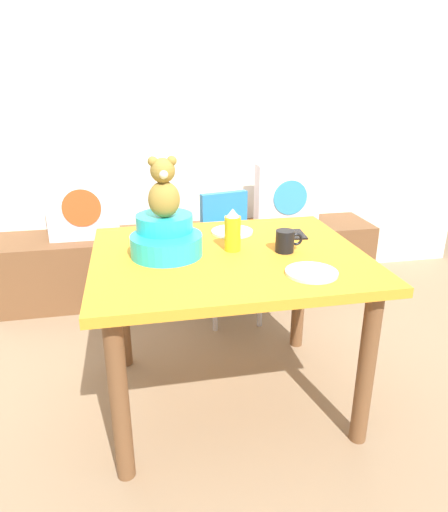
{
  "coord_description": "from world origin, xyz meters",
  "views": [
    {
      "loc": [
        -0.38,
        -1.77,
        1.42
      ],
      "look_at": [
        0.0,
        0.1,
        0.69
      ],
      "focal_mm": 31.96,
      "sensor_mm": 36.0,
      "label": 1
    }
  ],
  "objects_px": {
    "infant_seat_teal": "(166,237)",
    "dinner_plate_near": "(232,232)",
    "dining_table": "(229,277)",
    "teddy_bear": "(164,189)",
    "cell_phone": "(297,234)",
    "coffee_mug": "(285,241)",
    "ketchup_bottle": "(233,231)",
    "pillow_floral_right": "(287,195)",
    "pillow_floral_left": "(83,205)",
    "dinner_plate_far": "(311,272)",
    "highchair": "(232,240)"
  },
  "relations": [
    {
      "from": "infant_seat_teal",
      "to": "dinner_plate_near",
      "type": "bearing_deg",
      "value": 33.56
    },
    {
      "from": "dining_table",
      "to": "dinner_plate_near",
      "type": "height_order",
      "value": "dinner_plate_near"
    },
    {
      "from": "teddy_bear",
      "to": "dinner_plate_near",
      "type": "bearing_deg",
      "value": 33.62
    },
    {
      "from": "cell_phone",
      "to": "dining_table",
      "type": "bearing_deg",
      "value": 30.5
    },
    {
      "from": "infant_seat_teal",
      "to": "coffee_mug",
      "type": "xyz_separation_m",
      "value": [
        0.5,
        -0.08,
        -0.02
      ]
    },
    {
      "from": "ketchup_bottle",
      "to": "coffee_mug",
      "type": "relative_size",
      "value": 1.54
    },
    {
      "from": "pillow_floral_right",
      "to": "dining_table",
      "type": "bearing_deg",
      "value": -119.25
    },
    {
      "from": "pillow_floral_left",
      "to": "ketchup_bottle",
      "type": "relative_size",
      "value": 2.38
    },
    {
      "from": "dinner_plate_far",
      "to": "dinner_plate_near",
      "type": "bearing_deg",
      "value": 108.72
    },
    {
      "from": "infant_seat_teal",
      "to": "dinner_plate_near",
      "type": "distance_m",
      "value": 0.41
    },
    {
      "from": "dining_table",
      "to": "cell_phone",
      "type": "distance_m",
      "value": 0.43
    },
    {
      "from": "infant_seat_teal",
      "to": "dinner_plate_near",
      "type": "relative_size",
      "value": 1.65
    },
    {
      "from": "pillow_floral_left",
      "to": "teddy_bear",
      "type": "height_order",
      "value": "teddy_bear"
    },
    {
      "from": "highchair",
      "to": "dinner_plate_near",
      "type": "distance_m",
      "value": 0.57
    },
    {
      "from": "pillow_floral_left",
      "to": "dinner_plate_near",
      "type": "relative_size",
      "value": 2.2
    },
    {
      "from": "ketchup_bottle",
      "to": "coffee_mug",
      "type": "height_order",
      "value": "ketchup_bottle"
    },
    {
      "from": "pillow_floral_right",
      "to": "dining_table",
      "type": "distance_m",
      "value": 1.38
    },
    {
      "from": "highchair",
      "to": "coffee_mug",
      "type": "bearing_deg",
      "value": -86.33
    },
    {
      "from": "infant_seat_teal",
      "to": "teddy_bear",
      "type": "bearing_deg",
      "value": -90.0
    },
    {
      "from": "infant_seat_teal",
      "to": "dining_table",
      "type": "bearing_deg",
      "value": -11.08
    },
    {
      "from": "highchair",
      "to": "pillow_floral_left",
      "type": "bearing_deg",
      "value": 155.12
    },
    {
      "from": "teddy_bear",
      "to": "dinner_plate_near",
      "type": "height_order",
      "value": "teddy_bear"
    },
    {
      "from": "highchair",
      "to": "dinner_plate_far",
      "type": "relative_size",
      "value": 3.95
    },
    {
      "from": "ketchup_bottle",
      "to": "coffee_mug",
      "type": "xyz_separation_m",
      "value": [
        0.22,
        -0.06,
        -0.04
      ]
    },
    {
      "from": "pillow_floral_left",
      "to": "ketchup_bottle",
      "type": "xyz_separation_m",
      "value": [
        0.73,
        -1.17,
        0.15
      ]
    },
    {
      "from": "ketchup_bottle",
      "to": "dinner_plate_near",
      "type": "relative_size",
      "value": 0.92
    },
    {
      "from": "pillow_floral_right",
      "to": "ketchup_bottle",
      "type": "bearing_deg",
      "value": -119.06
    },
    {
      "from": "highchair",
      "to": "coffee_mug",
      "type": "relative_size",
      "value": 6.58
    },
    {
      "from": "ketchup_bottle",
      "to": "dinner_plate_far",
      "type": "relative_size",
      "value": 0.92
    },
    {
      "from": "infant_seat_teal",
      "to": "teddy_bear",
      "type": "xyz_separation_m",
      "value": [
        -0.0,
        -0.0,
        0.21
      ]
    },
    {
      "from": "dinner_plate_near",
      "to": "infant_seat_teal",
      "type": "bearing_deg",
      "value": -146.44
    },
    {
      "from": "dining_table",
      "to": "infant_seat_teal",
      "type": "height_order",
      "value": "infant_seat_teal"
    },
    {
      "from": "dining_table",
      "to": "dinner_plate_far",
      "type": "xyz_separation_m",
      "value": [
        0.26,
        -0.28,
        0.12
      ]
    },
    {
      "from": "pillow_floral_right",
      "to": "cell_phone",
      "type": "xyz_separation_m",
      "value": [
        -0.3,
        -1.02,
        0.06
      ]
    },
    {
      "from": "pillow_floral_left",
      "to": "pillow_floral_right",
      "type": "distance_m",
      "value": 1.38
    },
    {
      "from": "dinner_plate_near",
      "to": "pillow_floral_left",
      "type": "bearing_deg",
      "value": 130.1
    },
    {
      "from": "pillow_floral_right",
      "to": "coffee_mug",
      "type": "distance_m",
      "value": 1.31
    },
    {
      "from": "cell_phone",
      "to": "infant_seat_teal",
      "type": "bearing_deg",
      "value": 16.24
    },
    {
      "from": "infant_seat_teal",
      "to": "cell_phone",
      "type": "distance_m",
      "value": 0.64
    },
    {
      "from": "cell_phone",
      "to": "ketchup_bottle",
      "type": "bearing_deg",
      "value": 27.31
    },
    {
      "from": "infant_seat_teal",
      "to": "coffee_mug",
      "type": "bearing_deg",
      "value": -8.86
    },
    {
      "from": "pillow_floral_right",
      "to": "dinner_plate_far",
      "type": "relative_size",
      "value": 2.2
    },
    {
      "from": "dinner_plate_near",
      "to": "dinner_plate_far",
      "type": "bearing_deg",
      "value": -71.28
    },
    {
      "from": "dinner_plate_near",
      "to": "cell_phone",
      "type": "distance_m",
      "value": 0.31
    },
    {
      "from": "pillow_floral_right",
      "to": "teddy_bear",
      "type": "distance_m",
      "value": 1.52
    },
    {
      "from": "pillow_floral_right",
      "to": "highchair",
      "type": "distance_m",
      "value": 0.66
    },
    {
      "from": "highchair",
      "to": "cell_phone",
      "type": "relative_size",
      "value": 5.49
    },
    {
      "from": "dining_table",
      "to": "dinner_plate_far",
      "type": "bearing_deg",
      "value": -46.93
    },
    {
      "from": "pillow_floral_right",
      "to": "dining_table",
      "type": "height_order",
      "value": "pillow_floral_right"
    },
    {
      "from": "pillow_floral_left",
      "to": "highchair",
      "type": "height_order",
      "value": "pillow_floral_left"
    }
  ]
}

